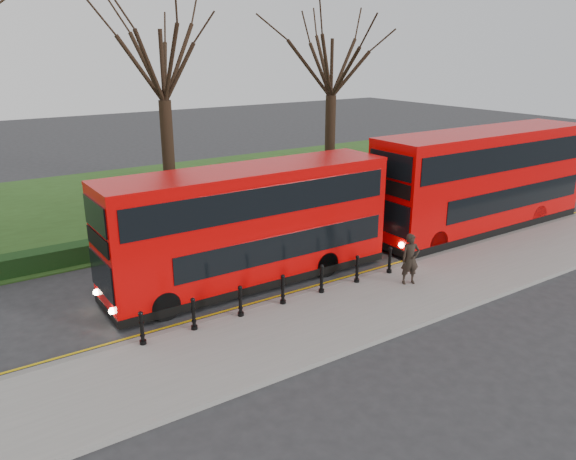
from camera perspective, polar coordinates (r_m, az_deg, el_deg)
ground at (r=19.72m, az=-5.67°, el=-7.26°), size 120.00×120.00×0.00m
pavement at (r=17.37m, az=-0.87°, el=-10.59°), size 60.00×4.00×0.15m
kerb at (r=18.89m, az=-4.21°, el=-8.15°), size 60.00×0.25×0.16m
grass_verge at (r=32.97m, az=-18.22°, el=2.44°), size 60.00×18.00×0.06m
hedge at (r=25.36m, az=-13.04°, el=-0.81°), size 60.00×0.90×0.80m
yellow_line_outer at (r=19.16m, az=-4.66°, el=-8.00°), size 60.00×0.10×0.01m
yellow_line_inner at (r=19.32m, az=-4.95°, el=-7.78°), size 60.00×0.10×0.01m
tree_mid at (r=27.77m, az=-12.70°, el=16.73°), size 7.01×7.01×10.95m
tree_right at (r=32.82m, az=4.47°, el=16.74°), size 6.76×6.76×10.56m
bollard_row at (r=18.95m, az=-0.53°, el=-6.09°), size 9.95×0.15×1.00m
bus_lead at (r=20.46m, az=-3.85°, el=0.35°), size 10.94×2.51×4.35m
bus_rear at (r=27.95m, az=19.12°, el=4.69°), size 12.02×2.76×4.79m
pedestrian at (r=20.84m, az=12.32°, el=-2.90°), size 0.81×0.68×1.89m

